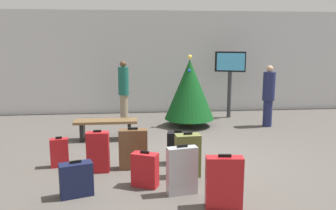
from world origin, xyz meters
TOP-DOWN VIEW (x-y plane):
  - ground_plane at (0.00, 0.00)m, footprint 16.00×16.00m
  - back_wall at (0.00, 4.97)m, footprint 16.00×0.20m
  - holiday_tree at (0.42, 2.87)m, footprint 1.36×1.36m
  - flight_info_kiosk at (1.81, 3.84)m, footprint 0.89×0.39m
  - waiting_bench at (-1.77, 1.70)m, footprint 1.47×0.44m
  - traveller_0 at (-1.39, 3.81)m, footprint 0.42×0.42m
  - traveller_1 at (2.55, 2.61)m, footprint 0.34×0.34m
  - suitcase_0 at (-0.20, -0.73)m, footprint 0.44×0.26m
  - suitcase_1 at (-1.13, -0.25)m, footprint 0.52×0.22m
  - suitcase_2 at (0.13, -1.92)m, footprint 0.53×0.25m
  - suitcase_3 at (-0.39, -1.42)m, footprint 0.48×0.24m
  - suitcase_4 at (-1.99, -1.34)m, footprint 0.53×0.36m
  - suitcase_5 at (-2.50, -0.03)m, footprint 0.35×0.21m
  - suitcase_6 at (-0.95, -1.09)m, footprint 0.46×0.36m
  - suitcase_7 at (-0.28, -0.10)m, footprint 0.44×0.29m
  - suitcase_8 at (-1.76, -0.37)m, footprint 0.40×0.20m

SIDE VIEW (x-z plane):
  - ground_plane at x=0.00m, z-range 0.00..0.00m
  - suitcase_4 at x=-1.99m, z-range -0.02..0.54m
  - suitcase_5 at x=-2.50m, z-range -0.02..0.56m
  - suitcase_6 at x=-0.95m, z-range -0.02..0.57m
  - suitcase_7 at x=-0.28m, z-range -0.02..0.64m
  - waiting_bench at x=-1.77m, z-range 0.12..0.60m
  - suitcase_8 at x=-1.76m, z-range -0.02..0.75m
  - suitcase_1 at x=-1.13m, z-range -0.02..0.75m
  - suitcase_2 at x=0.13m, z-range -0.02..0.76m
  - suitcase_3 at x=-0.39m, z-range -0.02..0.76m
  - suitcase_0 at x=-0.20m, z-range -0.02..0.76m
  - traveller_1 at x=2.55m, z-range 0.05..1.72m
  - traveller_0 at x=-1.39m, z-range 0.06..1.81m
  - holiday_tree at x=0.42m, z-range 0.04..2.00m
  - flight_info_kiosk at x=1.81m, z-range 0.41..2.42m
  - back_wall at x=0.00m, z-range 0.00..3.27m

